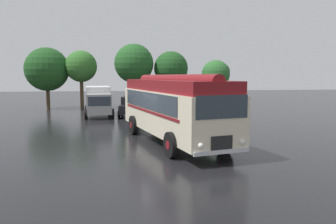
{
  "coord_description": "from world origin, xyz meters",
  "views": [
    {
      "loc": [
        -2.26,
        -16.11,
        3.41
      ],
      "look_at": [
        0.38,
        1.97,
        1.4
      ],
      "focal_mm": 35.0,
      "sensor_mm": 36.0,
      "label": 1
    }
  ],
  "objects_px": {
    "vintage_bus": "(172,106)",
    "car_mid_right": "(192,105)",
    "car_near_left": "(131,106)",
    "car_mid_left": "(163,105)",
    "box_van": "(98,100)"
  },
  "relations": [
    {
      "from": "vintage_bus",
      "to": "box_van",
      "type": "xyz_separation_m",
      "value": [
        -4.53,
        12.02,
        -0.53
      ]
    },
    {
      "from": "vintage_bus",
      "to": "car_mid_left",
      "type": "distance_m",
      "value": 11.97
    },
    {
      "from": "car_near_left",
      "to": "car_mid_left",
      "type": "height_order",
      "value": "same"
    },
    {
      "from": "vintage_bus",
      "to": "car_mid_right",
      "type": "xyz_separation_m",
      "value": [
        3.65,
        11.62,
        -1.05
      ]
    },
    {
      "from": "car_near_left",
      "to": "box_van",
      "type": "bearing_deg",
      "value": 174.06
    },
    {
      "from": "car_mid_right",
      "to": "vintage_bus",
      "type": "bearing_deg",
      "value": -107.45
    },
    {
      "from": "vintage_bus",
      "to": "car_mid_right",
      "type": "bearing_deg",
      "value": 72.55
    },
    {
      "from": "car_mid_right",
      "to": "car_near_left",
      "type": "bearing_deg",
      "value": 178.82
    },
    {
      "from": "car_near_left",
      "to": "car_mid_left",
      "type": "relative_size",
      "value": 1.0
    },
    {
      "from": "car_mid_left",
      "to": "car_near_left",
      "type": "bearing_deg",
      "value": -177.21
    },
    {
      "from": "vintage_bus",
      "to": "car_mid_left",
      "type": "relative_size",
      "value": 2.39
    },
    {
      "from": "car_mid_left",
      "to": "box_van",
      "type": "bearing_deg",
      "value": 178.48
    },
    {
      "from": "car_mid_left",
      "to": "car_mid_right",
      "type": "bearing_deg",
      "value": -5.62
    },
    {
      "from": "box_van",
      "to": "car_mid_left",
      "type": "bearing_deg",
      "value": -1.52
    },
    {
      "from": "vintage_bus",
      "to": "box_van",
      "type": "relative_size",
      "value": 1.75
    }
  ]
}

